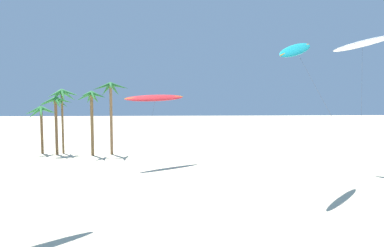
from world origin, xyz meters
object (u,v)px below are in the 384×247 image
Objects in this scene: palm_tree_2 at (62,99)px; flying_kite_4 at (155,98)px; palm_tree_1 at (41,115)px; palm_tree_4 at (91,104)px; palm_tree_0 at (56,107)px; palm_tree_3 at (111,97)px; flying_kite_7 at (296,50)px; flying_kite_1 at (362,44)px.

palm_tree_2 is 1.07× the size of flying_kite_4.
palm_tree_1 is 0.76× the size of palm_tree_4.
palm_tree_3 is (7.85, -0.25, 1.50)m from palm_tree_0.
palm_tree_3 reaches higher than flying_kite_4.
flying_kite_7 is at bearing -40.36° from flying_kite_4.
flying_kite_4 is (14.57, -7.82, 1.35)m from palm_tree_0.
palm_tree_0 is 2.92m from palm_tree_1.
palm_tree_3 is at bearing 131.60° from flying_kite_4.
palm_tree_2 is at bearing -2.03° from palm_tree_1.
flying_kite_4 reaches higher than palm_tree_0.
palm_tree_2 is 39.56m from flying_kite_1.
flying_kite_7 is (19.88, -18.75, 4.15)m from palm_tree_3.
flying_kite_4 is at bearing -35.94° from palm_tree_4.
palm_tree_3 reaches higher than palm_tree_2.
palm_tree_1 is 0.74× the size of palm_tree_2.
palm_tree_0 is 0.92× the size of palm_tree_4.
palm_tree_4 is 11.49m from flying_kite_4.
flying_kite_1 is 1.07× the size of flying_kite_7.
palm_tree_4 is at bearing 159.36° from flying_kite_1.
palm_tree_1 is 0.67× the size of palm_tree_3.
flying_kite_1 reaches higher than palm_tree_0.
palm_tree_4 is 0.66× the size of flying_kite_7.
palm_tree_3 is (7.18, -1.19, 0.35)m from palm_tree_2.
palm_tree_3 is 1.14× the size of palm_tree_4.
flying_kite_7 is at bearing -38.60° from palm_tree_4.
palm_tree_3 is at bearing -1.82° from palm_tree_0.
palm_tree_1 is at bearing 152.53° from flying_kite_4.
palm_tree_4 is 29.17m from flying_kite_7.
palm_tree_1 is 0.50× the size of flying_kite_7.
palm_tree_3 is at bearing -9.39° from palm_tree_2.
palm_tree_3 is at bearing 18.32° from palm_tree_4.
palm_tree_3 is 27.64m from flying_kite_7.
palm_tree_0 is 0.56× the size of flying_kite_1.
flying_kite_7 reaches higher than palm_tree_2.
flying_kite_1 is at bearing -20.64° from palm_tree_4.
flying_kite_1 reaches higher than palm_tree_1.
flying_kite_4 is 0.63× the size of flying_kite_7.
flying_kite_7 is at bearing -147.97° from flying_kite_1.
palm_tree_0 is 40.04m from flying_kite_1.
palm_tree_3 is at bearing 156.33° from flying_kite_1.
palm_tree_4 is at bearing -11.69° from palm_tree_0.
palm_tree_0 is at bearing 168.31° from palm_tree_4.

